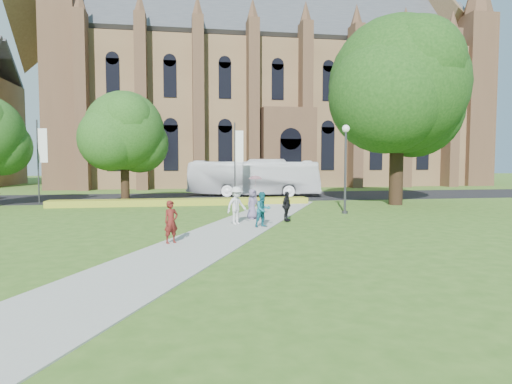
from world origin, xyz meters
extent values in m
plane|color=#375D1B|center=(0.00, 0.00, 0.00)|extent=(160.00, 160.00, 0.00)
cube|color=black|center=(0.00, 20.00, 0.01)|extent=(160.00, 10.00, 0.02)
cube|color=#B2B2A8|center=(0.00, 1.00, 0.02)|extent=(15.58, 28.54, 0.04)
cube|color=gold|center=(-2.00, 13.20, 0.23)|extent=(18.00, 1.40, 0.45)
cube|color=brown|center=(10.00, 40.00, 8.50)|extent=(52.00, 16.00, 17.00)
cube|color=brown|center=(-14.50, 33.00, 10.50)|extent=(3.50, 3.50, 21.00)
cube|color=brown|center=(34.50, 33.00, 10.50)|extent=(3.50, 3.50, 21.00)
cube|color=brown|center=(10.00, 31.00, 4.50)|extent=(6.00, 2.50, 9.00)
cylinder|color=#38383D|center=(7.50, 6.50, 2.40)|extent=(0.14, 0.14, 4.80)
sphere|color=white|center=(7.50, 6.50, 5.02)|extent=(0.44, 0.44, 0.44)
cylinder|color=#38383D|center=(7.50, 6.50, 0.07)|extent=(0.36, 0.36, 0.15)
cylinder|color=#332114|center=(13.00, 11.00, 3.30)|extent=(0.96, 0.96, 6.60)
sphere|color=#14380F|center=(13.00, 11.00, 8.40)|extent=(9.60, 9.60, 9.60)
cylinder|color=#332114|center=(-6.00, 14.50, 2.06)|extent=(0.60, 0.60, 4.12)
sphere|color=#1D4414|center=(-6.00, 14.50, 5.25)|extent=(5.60, 5.60, 5.60)
cylinder|color=#38383D|center=(2.00, 15.20, 3.00)|extent=(0.10, 0.10, 6.00)
cube|color=white|center=(2.35, 15.20, 4.20)|extent=(0.60, 0.02, 2.40)
cylinder|color=#38383D|center=(-12.00, 15.20, 3.00)|extent=(0.10, 0.10, 6.00)
cube|color=white|center=(-11.65, 15.20, 4.20)|extent=(0.60, 0.02, 2.40)
imported|color=silver|center=(4.35, 20.31, 1.64)|extent=(11.92, 5.47, 3.23)
imported|color=#581914|center=(-2.54, -1.87, 0.85)|extent=(0.71, 0.65, 1.62)
imported|color=#176373|center=(1.64, 1.67, 0.86)|extent=(0.97, 0.87, 1.64)
imported|color=silver|center=(0.54, 2.80, 0.96)|extent=(1.37, 1.23, 1.84)
imported|color=black|center=(3.21, 3.47, 0.80)|extent=(0.85, 0.93, 1.53)
imported|color=slate|center=(1.63, 4.66, 0.83)|extent=(0.92, 0.88, 1.58)
imported|color=#E6A2BE|center=(1.81, 4.76, 1.94)|extent=(0.94, 0.94, 0.63)
camera|label=1|loc=(-2.27, -19.18, 3.17)|focal=32.00mm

